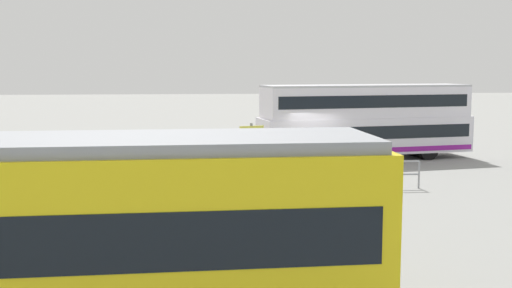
% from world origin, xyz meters
% --- Properties ---
extents(ground_plane, '(160.00, 160.00, 0.00)m').
position_xyz_m(ground_plane, '(0.00, 0.00, 0.00)').
color(ground_plane, gray).
extents(double_decker_bus, '(11.04, 4.24, 3.74)m').
position_xyz_m(double_decker_bus, '(-2.88, -3.00, 1.92)').
color(double_decker_bus, silver).
rests_on(double_decker_bus, ground).
extents(pedestrian_near_railing, '(0.38, 0.38, 1.66)m').
position_xyz_m(pedestrian_near_railing, '(3.10, 5.98, 0.95)').
color(pedestrian_near_railing, black).
rests_on(pedestrian_near_railing, ground).
extents(pedestrian_railing, '(6.13, 0.28, 1.08)m').
position_xyz_m(pedestrian_railing, '(0.16, 4.59, 0.73)').
color(pedestrian_railing, gray).
rests_on(pedestrian_railing, ground).
extents(info_sign, '(0.95, 0.32, 2.51)m').
position_xyz_m(info_sign, '(3.51, 4.10, 1.71)').
color(info_sign, slate).
rests_on(info_sign, ground).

